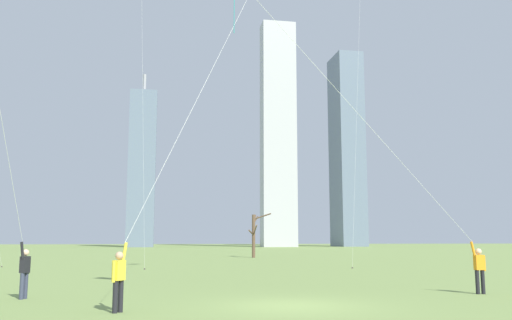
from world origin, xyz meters
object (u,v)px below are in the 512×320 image
object	(u,v)px
kite_flyer_foreground_right_blue	(5,154)
bare_tree_leftmost	(254,232)
kite_flyer_midfield_left_orange	(180,147)
kite_flyer_foreground_left_teal	(436,216)

from	to	relation	value
kite_flyer_foreground_right_blue	bare_tree_leftmost	bearing A→B (deg)	69.91
kite_flyer_midfield_left_orange	kite_flyer_foreground_left_teal	distance (m)	9.36
kite_flyer_foreground_right_blue	kite_flyer_midfield_left_orange	bearing A→B (deg)	-1.71
kite_flyer_midfield_left_orange	kite_flyer_foreground_right_blue	size ratio (longest dim) A/B	1.21
kite_flyer_midfield_left_orange	kite_flyer_foreground_left_teal	xyz separation A→B (m)	(9.09, 0.90, -2.04)
kite_flyer_foreground_right_blue	bare_tree_leftmost	world-z (taller)	kite_flyer_foreground_right_blue
kite_flyer_foreground_right_blue	bare_tree_leftmost	size ratio (longest dim) A/B	3.47
kite_flyer_foreground_left_teal	kite_flyer_foreground_right_blue	size ratio (longest dim) A/B	0.69
kite_flyer_midfield_left_orange	bare_tree_leftmost	size ratio (longest dim) A/B	4.20
kite_flyer_foreground_left_teal	bare_tree_leftmost	world-z (taller)	kite_flyer_foreground_left_teal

